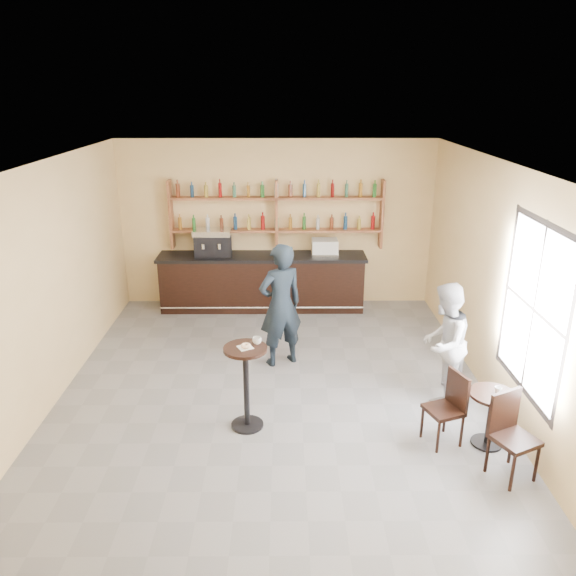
{
  "coord_description": "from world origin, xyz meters",
  "views": [
    {
      "loc": [
        0.15,
        -7.11,
        4.1
      ],
      "look_at": [
        0.2,
        0.8,
        1.25
      ],
      "focal_mm": 35.0,
      "sensor_mm": 36.0,
      "label": 1
    }
  ],
  "objects_px": {
    "bar_counter": "(262,282)",
    "patron_second": "(444,343)",
    "man_main": "(281,305)",
    "chair_south": "(515,439)",
    "cafe_table": "(490,419)",
    "espresso_machine": "(213,242)",
    "pastry_case": "(325,247)",
    "pedestal_table": "(246,388)",
    "chair_west": "(443,409)"
  },
  "relations": [
    {
      "from": "pedestal_table",
      "to": "cafe_table",
      "type": "relative_size",
      "value": 1.58
    },
    {
      "from": "cafe_table",
      "to": "chair_south",
      "type": "xyz_separation_m",
      "value": [
        0.05,
        -0.6,
        0.14
      ]
    },
    {
      "from": "bar_counter",
      "to": "patron_second",
      "type": "bearing_deg",
      "value": -52.89
    },
    {
      "from": "man_main",
      "to": "chair_south",
      "type": "distance_m",
      "value": 3.79
    },
    {
      "from": "pastry_case",
      "to": "chair_south",
      "type": "height_order",
      "value": "pastry_case"
    },
    {
      "from": "chair_west",
      "to": "patron_second",
      "type": "relative_size",
      "value": 0.54
    },
    {
      "from": "espresso_machine",
      "to": "bar_counter",
      "type": "bearing_deg",
      "value": -7.11
    },
    {
      "from": "bar_counter",
      "to": "cafe_table",
      "type": "xyz_separation_m",
      "value": [
        2.88,
        -4.5,
        -0.18
      ]
    },
    {
      "from": "chair_south",
      "to": "bar_counter",
      "type": "bearing_deg",
      "value": 94.06
    },
    {
      "from": "espresso_machine",
      "to": "cafe_table",
      "type": "distance_m",
      "value": 5.97
    },
    {
      "from": "man_main",
      "to": "pedestal_table",
      "type": "bearing_deg",
      "value": 50.73
    },
    {
      "from": "chair_west",
      "to": "patron_second",
      "type": "bearing_deg",
      "value": 146.16
    },
    {
      "from": "pedestal_table",
      "to": "chair_west",
      "type": "xyz_separation_m",
      "value": [
        2.38,
        -0.36,
        -0.1
      ]
    },
    {
      "from": "bar_counter",
      "to": "chair_west",
      "type": "height_order",
      "value": "bar_counter"
    },
    {
      "from": "cafe_table",
      "to": "patron_second",
      "type": "relative_size",
      "value": 0.42
    },
    {
      "from": "man_main",
      "to": "cafe_table",
      "type": "distance_m",
      "value": 3.37
    },
    {
      "from": "patron_second",
      "to": "bar_counter",
      "type": "bearing_deg",
      "value": -110.33
    },
    {
      "from": "chair_west",
      "to": "patron_second",
      "type": "distance_m",
      "value": 1.13
    },
    {
      "from": "espresso_machine",
      "to": "pastry_case",
      "type": "height_order",
      "value": "espresso_machine"
    },
    {
      "from": "bar_counter",
      "to": "chair_south",
      "type": "distance_m",
      "value": 5.88
    },
    {
      "from": "man_main",
      "to": "cafe_table",
      "type": "relative_size",
      "value": 2.76
    },
    {
      "from": "espresso_machine",
      "to": "pastry_case",
      "type": "distance_m",
      "value": 2.12
    },
    {
      "from": "espresso_machine",
      "to": "chair_west",
      "type": "relative_size",
      "value": 0.77
    },
    {
      "from": "pastry_case",
      "to": "chair_west",
      "type": "relative_size",
      "value": 0.55
    },
    {
      "from": "pastry_case",
      "to": "chair_west",
      "type": "distance_m",
      "value": 4.65
    },
    {
      "from": "bar_counter",
      "to": "patron_second",
      "type": "relative_size",
      "value": 2.35
    },
    {
      "from": "cafe_table",
      "to": "chair_west",
      "type": "bearing_deg",
      "value": 174.81
    },
    {
      "from": "patron_second",
      "to": "chair_south",
      "type": "bearing_deg",
      "value": 44.39
    },
    {
      "from": "bar_counter",
      "to": "cafe_table",
      "type": "distance_m",
      "value": 5.34
    },
    {
      "from": "espresso_machine",
      "to": "chair_south",
      "type": "distance_m",
      "value": 6.45
    },
    {
      "from": "chair_west",
      "to": "espresso_machine",
      "type": "bearing_deg",
      "value": -164.27
    },
    {
      "from": "patron_second",
      "to": "espresso_machine",
      "type": "bearing_deg",
      "value": -101.65
    },
    {
      "from": "bar_counter",
      "to": "cafe_table",
      "type": "bearing_deg",
      "value": -57.34
    },
    {
      "from": "man_main",
      "to": "chair_south",
      "type": "bearing_deg",
      "value": 107.14
    },
    {
      "from": "pedestal_table",
      "to": "cafe_table",
      "type": "distance_m",
      "value": 2.97
    },
    {
      "from": "pastry_case",
      "to": "pedestal_table",
      "type": "height_order",
      "value": "pastry_case"
    },
    {
      "from": "pedestal_table",
      "to": "chair_south",
      "type": "xyz_separation_m",
      "value": [
        2.98,
        -1.01,
        -0.06
      ]
    },
    {
      "from": "espresso_machine",
      "to": "man_main",
      "type": "height_order",
      "value": "man_main"
    },
    {
      "from": "cafe_table",
      "to": "chair_west",
      "type": "xyz_separation_m",
      "value": [
        -0.55,
        0.05,
        0.1
      ]
    },
    {
      "from": "pedestal_table",
      "to": "bar_counter",
      "type": "bearing_deg",
      "value": 89.28
    },
    {
      "from": "cafe_table",
      "to": "patron_second",
      "type": "height_order",
      "value": "patron_second"
    },
    {
      "from": "pastry_case",
      "to": "chair_south",
      "type": "distance_m",
      "value": 5.43
    },
    {
      "from": "pastry_case",
      "to": "pedestal_table",
      "type": "xyz_separation_m",
      "value": [
        -1.25,
        -4.09,
        -0.67
      ]
    },
    {
      "from": "pastry_case",
      "to": "patron_second",
      "type": "height_order",
      "value": "patron_second"
    },
    {
      "from": "cafe_table",
      "to": "chair_south",
      "type": "distance_m",
      "value": 0.62
    },
    {
      "from": "chair_west",
      "to": "chair_south",
      "type": "height_order",
      "value": "chair_south"
    },
    {
      "from": "pedestal_table",
      "to": "chair_south",
      "type": "relative_size",
      "value": 1.13
    },
    {
      "from": "man_main",
      "to": "chair_south",
      "type": "xyz_separation_m",
      "value": [
        2.56,
        -2.76,
        -0.48
      ]
    },
    {
      "from": "bar_counter",
      "to": "patron_second",
      "type": "distance_m",
      "value": 4.28
    },
    {
      "from": "pedestal_table",
      "to": "chair_west",
      "type": "distance_m",
      "value": 2.41
    }
  ]
}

